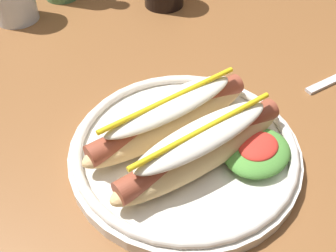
# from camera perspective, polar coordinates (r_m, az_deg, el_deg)

# --- Properties ---
(dining_table) EXTENTS (1.28, 1.04, 0.74)m
(dining_table) POSITION_cam_1_polar(r_m,az_deg,el_deg) (0.62, -2.11, -2.41)
(dining_table) COLOR brown
(dining_table) RESTS_ON ground_plane
(hot_dog_plate) EXTENTS (0.28, 0.28, 0.08)m
(hot_dog_plate) POSITION_cam_1_polar(r_m,az_deg,el_deg) (0.46, 2.93, -2.40)
(hot_dog_plate) COLOR silver
(hot_dog_plate) RESTS_ON dining_table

